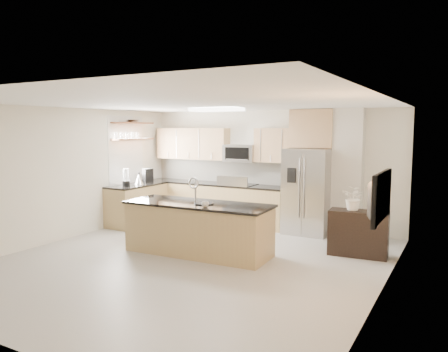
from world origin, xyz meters
The scene contains 27 objects.
floor centered at (0.00, 0.00, 0.00)m, with size 6.50×6.50×0.00m, color #A4A29C.
ceiling centered at (0.00, 0.00, 2.60)m, with size 6.00×6.50×0.02m, color white.
wall_back centered at (0.00, 3.25, 1.30)m, with size 6.00×0.02×2.60m, color silver.
wall_front centered at (0.00, -3.25, 1.30)m, with size 6.00×0.02×2.60m, color silver.
wall_left centered at (-3.00, 0.00, 1.30)m, with size 0.02×6.50×2.60m, color silver.
wall_right centered at (3.00, 0.00, 1.30)m, with size 0.02×6.50×2.60m, color silver.
back_counter centered at (-1.23, 2.93, 0.47)m, with size 3.55×0.66×1.44m.
left_counter centered at (-2.67, 1.85, 0.46)m, with size 0.66×1.50×0.92m.
range centered at (-0.60, 2.92, 0.47)m, with size 0.76×0.64×1.14m.
upper_cabinets centered at (-1.30, 3.09, 1.83)m, with size 3.50×0.33×0.75m.
microwave centered at (-0.60, 3.04, 1.63)m, with size 0.76×0.40×0.40m.
refrigerator centered at (1.06, 2.87, 0.89)m, with size 0.92×0.78×1.78m.
partition_column centered at (1.82, 3.10, 1.30)m, with size 0.60×0.30×2.60m, color beige.
window centered at (-2.98, 1.85, 1.65)m, with size 0.04×1.15×1.65m.
shelf_lower centered at (-2.85, 1.95, 1.95)m, with size 0.30×1.20×0.04m, color brown.
shelf_upper centered at (-2.85, 1.95, 2.32)m, with size 0.30×1.20×0.04m, color brown.
ceiling_fixture centered at (-0.40, 1.60, 2.56)m, with size 1.00×0.50×0.06m, color white.
island centered at (-0.13, 0.50, 0.45)m, with size 2.64×1.05×1.32m.
credenza centered at (2.35, 1.73, 0.39)m, with size 0.98×0.41×0.79m, color black.
cup centered at (0.18, 0.22, 0.95)m, with size 0.12×0.12×0.10m, color white.
platter centered at (0.01, 0.46, 0.91)m, with size 0.33×0.33×0.02m, color black.
blender centered at (-2.68, 1.51, 1.09)m, with size 0.17×0.17×0.39m.
kettle centered at (-2.62, 1.88, 1.04)m, with size 0.22×0.22×0.28m.
coffee_maker centered at (-2.69, 2.28, 1.08)m, with size 0.24×0.26×0.33m.
bowl centered at (-2.85, 2.00, 2.38)m, with size 0.32×0.32×0.08m, color #AAAAAC.
flower_vase centered at (2.26, 1.74, 1.11)m, with size 0.59×0.51×0.65m, color white.
television centered at (2.91, -0.20, 1.35)m, with size 1.08×0.14×0.62m, color black.
Camera 1 is at (3.92, -5.84, 2.19)m, focal length 35.00 mm.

